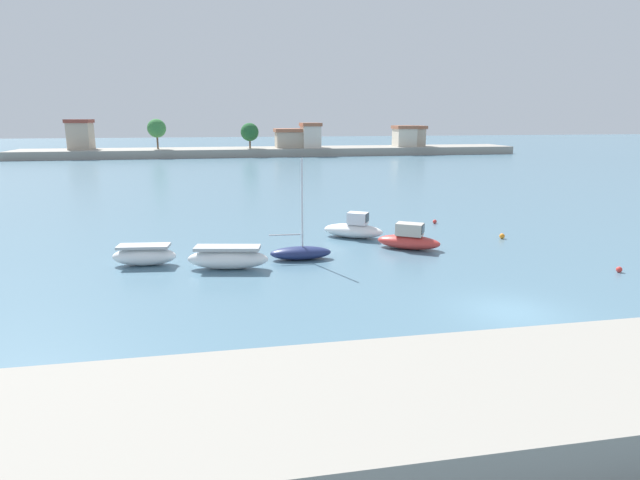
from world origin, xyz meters
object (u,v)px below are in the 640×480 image
Objects in this scene: moored_boat_4 at (409,239)px; mooring_buoy_3 at (338,226)px; moored_boat_0 at (144,255)px; mooring_buoy_0 at (502,236)px; mooring_buoy_1 at (435,222)px; moored_boat_1 at (228,258)px; moored_boat_3 at (354,229)px; moored_boat_2 at (301,252)px; mooring_buoy_2 at (619,269)px.

moored_boat_4 reaches higher than mooring_buoy_3.
moored_boat_0 is 0.88× the size of moored_boat_4.
mooring_buoy_1 is (-2.46, 5.76, -0.02)m from mooring_buoy_0.
moored_boat_1 is 11.54m from moored_boat_4.
mooring_buoy_0 is at bearing -66.84° from mooring_buoy_1.
mooring_buoy_1 is at bearing 27.71° from moored_boat_0.
moored_boat_3 reaches higher than mooring_buoy_3.
moored_boat_2 is 18.72× the size of mooring_buoy_2.
mooring_buoy_1 is at bearing -0.09° from mooring_buoy_3.
mooring_buoy_1 is 1.20× the size of mooring_buoy_3.
moored_boat_0 is 0.80× the size of moored_boat_1.
moored_boat_4 reaches higher than moored_boat_0.
moored_boat_0 is at bearing -130.88° from moored_boat_3.
mooring_buoy_2 is (20.59, -4.59, -0.46)m from moored_boat_1.
mooring_buoy_2 is at bearing -72.45° from mooring_buoy_1.
moored_boat_2 is (8.80, -0.41, -0.14)m from moored_boat_0.
moored_boat_3 is (4.46, 4.93, 0.17)m from moored_boat_2.
moored_boat_3 is 8.22m from mooring_buoy_1.
moored_boat_1 reaches higher than moored_boat_0.
mooring_buoy_3 is at bearing 125.56° from moored_boat_3.
mooring_buoy_0 is at bearing 12.09° from moored_boat_0.
mooring_buoy_1 is at bearing 107.55° from mooring_buoy_2.
moored_boat_4 is at bearing 143.02° from mooring_buoy_2.
mooring_buoy_2 is at bearing -1.64° from moored_boat_1.
moored_boat_1 is 12.78m from mooring_buoy_3.
mooring_buoy_0 is (23.13, 2.28, -0.38)m from moored_boat_0.
moored_boat_2 is 7.18m from moored_boat_4.
moored_boat_1 is 4.38m from moored_boat_2.
mooring_buoy_2 is (25.18, -6.21, -0.41)m from moored_boat_0.
moored_boat_2 is 18.41× the size of mooring_buoy_1.
moored_boat_1 is at bearing -136.20° from moored_boat_4.
mooring_buoy_1 is at bearing 55.71° from moored_boat_3.
moored_boat_1 reaches higher than mooring_buoy_0.
moored_boat_1 is 14.35× the size of mooring_buoy_1.
moored_boat_2 is at bearing -144.57° from mooring_buoy_1.
mooring_buoy_2 is (16.38, -5.80, -0.27)m from moored_boat_2.
moored_boat_1 is at bearing 167.42° from mooring_buoy_2.
mooring_buoy_0 is at bearing -29.48° from mooring_buoy_3.
moored_boat_3 is at bearing 156.89° from moored_boat_4.
mooring_buoy_1 is (20.67, 8.04, -0.40)m from moored_boat_0.
moored_boat_2 is at bearing -101.82° from moored_boat_3.
moored_boat_2 is 22.07× the size of mooring_buoy_3.
mooring_buoy_2 is at bearing -49.34° from mooring_buoy_3.
moored_boat_4 is 7.42m from mooring_buoy_0.
mooring_buoy_3 is at bearing 38.37° from moored_boat_0.
mooring_buoy_2 is at bearing -16.99° from moored_boat_2.
moored_boat_1 reaches higher than mooring_buoy_2.
moored_boat_4 is 11.66m from mooring_buoy_2.
mooring_buoy_0 reaches higher than mooring_buoy_3.
mooring_buoy_3 is at bearing 60.15° from moored_boat_1.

